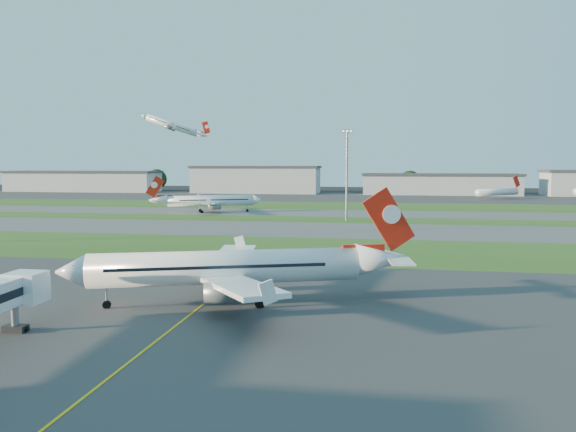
% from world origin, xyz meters
% --- Properties ---
extents(ground, '(700.00, 700.00, 0.00)m').
position_xyz_m(ground, '(0.00, 0.00, 0.00)').
color(ground, black).
rests_on(ground, ground).
extents(apron_near, '(300.00, 70.00, 0.01)m').
position_xyz_m(apron_near, '(0.00, 0.00, 0.01)').
color(apron_near, '#333335').
rests_on(apron_near, ground).
extents(grass_strip_a, '(300.00, 34.00, 0.01)m').
position_xyz_m(grass_strip_a, '(0.00, 52.00, 0.01)').
color(grass_strip_a, '#31531B').
rests_on(grass_strip_a, ground).
extents(taxiway_a, '(300.00, 32.00, 0.01)m').
position_xyz_m(taxiway_a, '(0.00, 85.00, 0.01)').
color(taxiway_a, '#515154').
rests_on(taxiway_a, ground).
extents(grass_strip_b, '(300.00, 18.00, 0.01)m').
position_xyz_m(grass_strip_b, '(0.00, 110.00, 0.01)').
color(grass_strip_b, '#31531B').
rests_on(grass_strip_b, ground).
extents(taxiway_b, '(300.00, 26.00, 0.01)m').
position_xyz_m(taxiway_b, '(0.00, 132.00, 0.01)').
color(taxiway_b, '#515154').
rests_on(taxiway_b, ground).
extents(grass_strip_c, '(300.00, 40.00, 0.01)m').
position_xyz_m(grass_strip_c, '(0.00, 165.00, 0.01)').
color(grass_strip_c, '#31531B').
rests_on(grass_strip_c, ground).
extents(apron_far, '(400.00, 80.00, 0.01)m').
position_xyz_m(apron_far, '(0.00, 225.00, 0.01)').
color(apron_far, '#333335').
rests_on(apron_far, ground).
extents(yellow_line, '(0.25, 60.00, 0.02)m').
position_xyz_m(yellow_line, '(5.00, 0.00, 0.00)').
color(yellow_line, gold).
rests_on(yellow_line, ground).
extents(airliner_parked, '(36.81, 31.09, 11.93)m').
position_xyz_m(airliner_parked, '(7.82, 9.69, 4.19)').
color(airliner_parked, white).
rests_on(airliner_parked, ground).
extents(airliner_taxiing, '(33.00, 28.12, 11.05)m').
position_xyz_m(airliner_taxiing, '(-31.79, 127.86, 3.88)').
color(airliner_taxiing, white).
rests_on(airliner_taxiing, ground).
extents(airliner_departing, '(32.17, 27.00, 10.16)m').
position_xyz_m(airliner_departing, '(-79.69, 218.94, 35.42)').
color(airliner_departing, white).
extents(mini_jet_near, '(23.39, 19.26, 9.48)m').
position_xyz_m(mini_jet_near, '(77.74, 220.67, 3.28)').
color(mini_jet_near, white).
rests_on(mini_jet_near, ground).
extents(light_mast_centre, '(3.20, 0.70, 25.80)m').
position_xyz_m(light_mast_centre, '(15.00, 108.00, 14.81)').
color(light_mast_centre, gray).
rests_on(light_mast_centre, ground).
extents(hangar_far_west, '(91.80, 23.00, 12.20)m').
position_xyz_m(hangar_far_west, '(-150.00, 255.00, 6.14)').
color(hangar_far_west, '#ACAFB4').
rests_on(hangar_far_west, ground).
extents(hangar_west, '(71.40, 23.00, 15.20)m').
position_xyz_m(hangar_west, '(-45.00, 255.00, 7.64)').
color(hangar_west, '#ACAFB4').
rests_on(hangar_west, ground).
extents(hangar_east, '(81.60, 23.00, 11.20)m').
position_xyz_m(hangar_east, '(55.00, 255.00, 5.64)').
color(hangar_east, '#ACAFB4').
rests_on(hangar_east, ground).
extents(tree_far_west, '(11.00, 11.00, 12.00)m').
position_xyz_m(tree_far_west, '(-190.00, 268.00, 6.49)').
color(tree_far_west, black).
rests_on(tree_far_west, ground).
extents(tree_west, '(12.10, 12.10, 13.20)m').
position_xyz_m(tree_west, '(-110.00, 270.00, 7.14)').
color(tree_west, black).
rests_on(tree_west, ground).
extents(tree_mid_west, '(9.90, 9.90, 10.80)m').
position_xyz_m(tree_mid_west, '(-20.00, 266.00, 5.84)').
color(tree_mid_west, black).
rests_on(tree_mid_west, ground).
extents(tree_mid_east, '(11.55, 11.55, 12.60)m').
position_xyz_m(tree_mid_east, '(40.00, 269.00, 6.81)').
color(tree_mid_east, black).
rests_on(tree_mid_east, ground).
extents(tree_east, '(10.45, 10.45, 11.40)m').
position_xyz_m(tree_east, '(115.00, 267.00, 6.16)').
color(tree_east, black).
rests_on(tree_east, ground).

